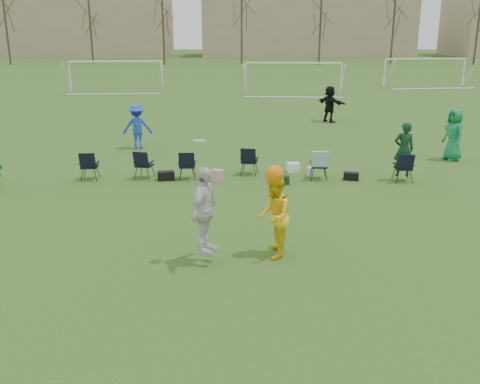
{
  "coord_description": "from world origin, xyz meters",
  "views": [
    {
      "loc": [
        0.11,
        -9.62,
        4.85
      ],
      "look_at": [
        0.06,
        2.19,
        1.25
      ],
      "focal_mm": 40.0,
      "sensor_mm": 36.0,
      "label": 1
    }
  ],
  "objects_px": {
    "fielder_green_far": "(454,134)",
    "goal_left": "(116,68)",
    "fielder_blue": "(137,127)",
    "fielder_black": "(330,104)",
    "goal_mid": "(293,69)",
    "goal_right": "(425,65)",
    "center_contest": "(244,213)"
  },
  "relations": [
    {
      "from": "fielder_blue",
      "to": "goal_mid",
      "type": "distance_m",
      "value": 21.11
    },
    {
      "from": "fielder_blue",
      "to": "goal_right",
      "type": "height_order",
      "value": "goal_right"
    },
    {
      "from": "fielder_black",
      "to": "goal_right",
      "type": "relative_size",
      "value": 0.26
    },
    {
      "from": "fielder_black",
      "to": "goal_mid",
      "type": "height_order",
      "value": "goal_mid"
    },
    {
      "from": "fielder_black",
      "to": "goal_left",
      "type": "relative_size",
      "value": 0.26
    },
    {
      "from": "fielder_green_far",
      "to": "fielder_black",
      "type": "relative_size",
      "value": 1.02
    },
    {
      "from": "fielder_blue",
      "to": "center_contest",
      "type": "distance_m",
      "value": 12.24
    },
    {
      "from": "fielder_black",
      "to": "center_contest",
      "type": "relative_size",
      "value": 0.71
    },
    {
      "from": "fielder_green_far",
      "to": "fielder_blue",
      "type": "bearing_deg",
      "value": -113.22
    },
    {
      "from": "goal_mid",
      "to": "fielder_green_far",
      "type": "bearing_deg",
      "value": -74.86
    },
    {
      "from": "goal_left",
      "to": "goal_right",
      "type": "xyz_separation_m",
      "value": [
        26.0,
        4.0,
        0.0
      ]
    },
    {
      "from": "fielder_blue",
      "to": "fielder_black",
      "type": "height_order",
      "value": "fielder_black"
    },
    {
      "from": "fielder_blue",
      "to": "goal_left",
      "type": "distance_m",
      "value": 22.16
    },
    {
      "from": "fielder_black",
      "to": "fielder_blue",
      "type": "bearing_deg",
      "value": 86.6
    },
    {
      "from": "fielder_blue",
      "to": "fielder_black",
      "type": "relative_size",
      "value": 0.96
    },
    {
      "from": "center_contest",
      "to": "fielder_blue",
      "type": "bearing_deg",
      "value": 111.38
    },
    {
      "from": "goal_right",
      "to": "fielder_blue",
      "type": "bearing_deg",
      "value": -136.65
    },
    {
      "from": "goal_left",
      "to": "goal_mid",
      "type": "xyz_separation_m",
      "value": [
        14.0,
        -2.0,
        0.0
      ]
    },
    {
      "from": "goal_left",
      "to": "goal_right",
      "type": "distance_m",
      "value": 26.31
    },
    {
      "from": "fielder_blue",
      "to": "goal_left",
      "type": "relative_size",
      "value": 0.25
    },
    {
      "from": "fielder_green_far",
      "to": "goal_left",
      "type": "bearing_deg",
      "value": -156.18
    },
    {
      "from": "goal_left",
      "to": "goal_mid",
      "type": "distance_m",
      "value": 14.14
    },
    {
      "from": "center_contest",
      "to": "goal_right",
      "type": "relative_size",
      "value": 0.37
    },
    {
      "from": "center_contest",
      "to": "goal_right",
      "type": "height_order",
      "value": "center_contest"
    },
    {
      "from": "center_contest",
      "to": "goal_right",
      "type": "bearing_deg",
      "value": 66.7
    },
    {
      "from": "fielder_green_far",
      "to": "goal_mid",
      "type": "bearing_deg",
      "value": 177.07
    },
    {
      "from": "fielder_blue",
      "to": "center_contest",
      "type": "xyz_separation_m",
      "value": [
        4.46,
        -11.4,
        0.14
      ]
    },
    {
      "from": "fielder_green_far",
      "to": "goal_left",
      "type": "height_order",
      "value": "goal_left"
    },
    {
      "from": "fielder_black",
      "to": "goal_mid",
      "type": "relative_size",
      "value": 0.26
    },
    {
      "from": "goal_right",
      "to": "center_contest",
      "type": "bearing_deg",
      "value": -121.3
    },
    {
      "from": "goal_mid",
      "to": "fielder_blue",
      "type": "bearing_deg",
      "value": -109.18
    },
    {
      "from": "fielder_blue",
      "to": "goal_right",
      "type": "bearing_deg",
      "value": -137.53
    }
  ]
}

